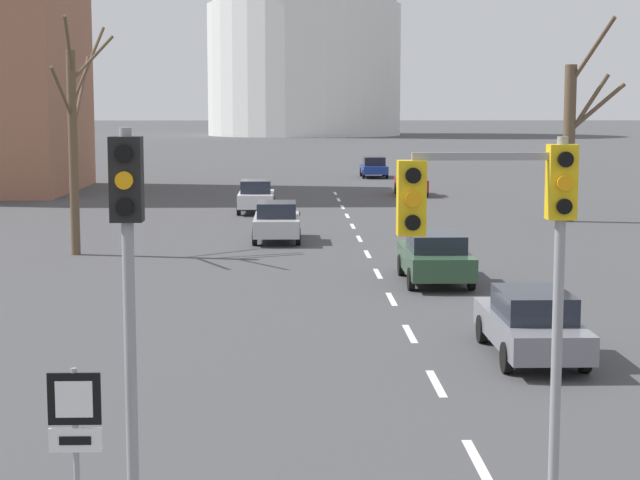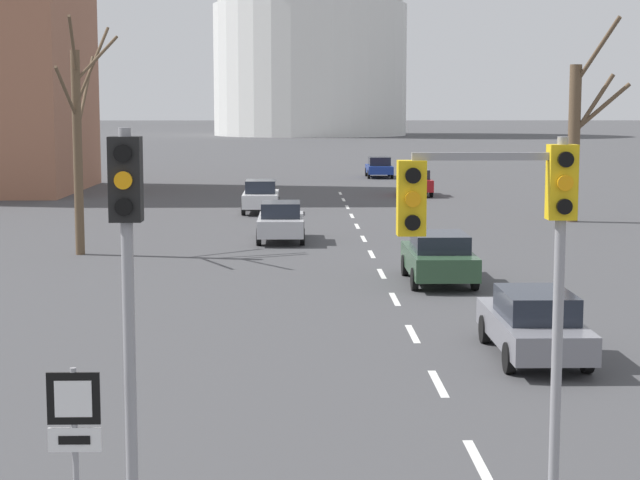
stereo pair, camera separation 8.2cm
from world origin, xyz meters
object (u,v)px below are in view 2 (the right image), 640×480
object	(u,v)px
sedan_far_right	(439,257)
sedan_mid_centre	(261,196)
route_sign_post	(75,433)
sedan_distant_centre	(534,323)
sedan_near_left	(379,167)
sedan_far_left	(416,182)
traffic_signal_centre_tall	(508,229)
sedan_near_right	(281,221)
traffic_signal_near_left	(127,262)

from	to	relation	value
sedan_far_right	sedan_mid_centre	bearing A→B (deg)	105.68
route_sign_post	sedan_distant_centre	xyz separation A→B (m)	(7.51, 10.12, -0.84)
sedan_near_left	sedan_far_left	size ratio (longest dim) A/B	1.07
traffic_signal_centre_tall	sedan_mid_centre	distance (m)	39.81
traffic_signal_centre_tall	sedan_near_right	bearing A→B (deg)	96.71
sedan_far_left	sedan_distant_centre	size ratio (longest dim) A/B	0.91
route_sign_post	sedan_far_right	distance (m)	20.91
sedan_near_left	sedan_distant_centre	bearing A→B (deg)	-91.22
sedan_mid_centre	sedan_far_left	xyz separation A→B (m)	(8.89, 10.15, -0.03)
sedan_far_left	sedan_far_right	distance (m)	31.71
sedan_near_right	sedan_mid_centre	world-z (taller)	sedan_mid_centre
sedan_distant_centre	traffic_signal_near_left	bearing A→B (deg)	-125.04
traffic_signal_centre_tall	sedan_far_left	distance (m)	49.88
traffic_signal_near_left	sedan_distant_centre	world-z (taller)	traffic_signal_near_left
sedan_near_right	sedan_distant_centre	size ratio (longest dim) A/B	0.96
traffic_signal_centre_tall	sedan_near_left	distance (m)	66.04
traffic_signal_near_left	sedan_near_left	world-z (taller)	traffic_signal_near_left
route_sign_post	sedan_near_left	world-z (taller)	route_sign_post
sedan_mid_centre	sedan_near_left	bearing A→B (deg)	73.25
sedan_far_left	traffic_signal_centre_tall	bearing A→B (deg)	-95.10
sedan_near_right	sedan_far_left	world-z (taller)	same
sedan_near_right	sedan_far_left	bearing A→B (deg)	70.21
route_sign_post	sedan_near_right	xyz separation A→B (m)	(1.93, 29.85, -0.79)
route_sign_post	sedan_far_left	world-z (taller)	route_sign_post
sedan_near_left	sedan_near_right	bearing A→B (deg)	-100.20
sedan_far_left	route_sign_post	bearing A→B (deg)	-100.66
sedan_near_right	sedan_distant_centre	bearing A→B (deg)	-74.21
sedan_distant_centre	sedan_far_right	bearing A→B (deg)	94.24
sedan_near_right	sedan_far_left	distance (m)	22.85
route_sign_post	sedan_distant_centre	world-z (taller)	route_sign_post
route_sign_post	sedan_far_right	xyz separation A→B (m)	(6.80, 19.76, -0.80)
sedan_mid_centre	sedan_distant_centre	size ratio (longest dim) A/B	0.94
sedan_distant_centre	sedan_far_left	bearing A→B (deg)	87.01
sedan_far_right	sedan_distant_centre	distance (m)	9.67
traffic_signal_centre_tall	sedan_far_left	world-z (taller)	traffic_signal_centre_tall
route_sign_post	sedan_far_right	size ratio (longest dim) A/B	0.53
traffic_signal_near_left	sedan_near_left	size ratio (longest dim) A/B	1.16
traffic_signal_centre_tall	route_sign_post	size ratio (longest dim) A/B	2.09
sedan_near_right	sedan_far_right	distance (m)	11.19
traffic_signal_centre_tall	sedan_distant_centre	distance (m)	9.17
traffic_signal_centre_tall	sedan_near_right	world-z (taller)	traffic_signal_centre_tall
route_sign_post	sedan_distant_centre	distance (m)	12.63
route_sign_post	sedan_far_left	bearing A→B (deg)	79.34
sedan_mid_centre	sedan_distant_centre	bearing A→B (deg)	-77.77
sedan_near_left	sedan_far_left	bearing A→B (deg)	-86.72
traffic_signal_centre_tall	route_sign_post	bearing A→B (deg)	-161.59
traffic_signal_near_left	sedan_distant_centre	size ratio (longest dim) A/B	1.13
traffic_signal_centre_tall	sedan_far_right	size ratio (longest dim) A/B	1.10
sedan_distant_centre	sedan_mid_centre	bearing A→B (deg)	102.23
traffic_signal_centre_tall	sedan_distant_centre	xyz separation A→B (m)	(2.27, 8.38, -2.96)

